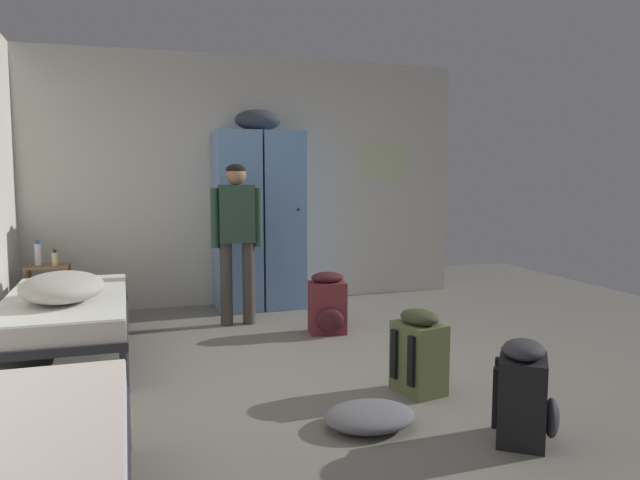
{
  "coord_description": "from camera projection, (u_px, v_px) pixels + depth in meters",
  "views": [
    {
      "loc": [
        -1.3,
        -3.79,
        1.43
      ],
      "look_at": [
        0.0,
        0.27,
        0.95
      ],
      "focal_mm": 34.01,
      "sensor_mm": 36.0,
      "label": 1
    }
  ],
  "objects": [
    {
      "name": "clothes_pile_grey",
      "position": [
        370.0,
        416.0,
        3.4
      ],
      "size": [
        0.52,
        0.43,
        0.13
      ],
      "color": "slate",
      "rests_on": "ground_plane"
    },
    {
      "name": "room_backdrop",
      "position": [
        132.0,
        185.0,
        4.83
      ],
      "size": [
        4.75,
        5.48,
        2.66
      ],
      "color": "beige",
      "rests_on": "ground_plane"
    },
    {
      "name": "locker_bank",
      "position": [
        259.0,
        216.0,
        6.34
      ],
      "size": [
        0.9,
        0.55,
        2.07
      ],
      "color": "#6B93C6",
      "rests_on": "ground_plane"
    },
    {
      "name": "backpack_maroon",
      "position": [
        327.0,
        304.0,
        5.38
      ],
      "size": [
        0.35,
        0.37,
        0.55
      ],
      "color": "maroon",
      "rests_on": "ground_plane"
    },
    {
      "name": "ground_plane",
      "position": [
        332.0,
        382.0,
        4.14
      ],
      "size": [
        8.67,
        8.67,
        0.0
      ],
      "primitive_type": "plane",
      "color": "slate"
    },
    {
      "name": "backpack_black",
      "position": [
        524.0,
        394.0,
        3.21
      ],
      "size": [
        0.42,
        0.41,
        0.55
      ],
      "color": "black",
      "rests_on": "ground_plane"
    },
    {
      "name": "lotion_bottle",
      "position": [
        55.0,
        258.0,
        5.61
      ],
      "size": [
        0.05,
        0.05,
        0.15
      ],
      "color": "beige",
      "rests_on": "shelf_unit"
    },
    {
      "name": "backpack_olive",
      "position": [
        420.0,
        353.0,
        3.93
      ],
      "size": [
        0.38,
        0.36,
        0.55
      ],
      "color": "#566038",
      "rests_on": "ground_plane"
    },
    {
      "name": "shelf_unit",
      "position": [
        49.0,
        289.0,
        5.66
      ],
      "size": [
        0.38,
        0.3,
        0.57
      ],
      "color": "brown",
      "rests_on": "ground_plane"
    },
    {
      "name": "bedding_heap",
      "position": [
        62.0,
        287.0,
        4.41
      ],
      "size": [
        0.58,
        0.76,
        0.21
      ],
      "color": "#B7B2A8",
      "rests_on": "bed_left_rear"
    },
    {
      "name": "bed_left_rear",
      "position": [
        66.0,
        310.0,
        4.64
      ],
      "size": [
        0.9,
        1.9,
        0.49
      ],
      "color": "#28282D",
      "rests_on": "ground_plane"
    },
    {
      "name": "water_bottle",
      "position": [
        38.0,
        254.0,
        5.61
      ],
      "size": [
        0.06,
        0.06,
        0.23
      ],
      "color": "white",
      "rests_on": "shelf_unit"
    },
    {
      "name": "person_traveler",
      "position": [
        237.0,
        229.0,
        5.62
      ],
      "size": [
        0.48,
        0.21,
        1.5
      ],
      "color": "#3D3833",
      "rests_on": "ground_plane"
    }
  ]
}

